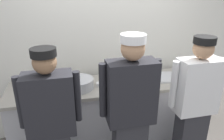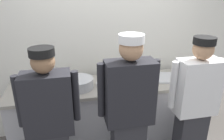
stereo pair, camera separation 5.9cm
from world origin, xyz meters
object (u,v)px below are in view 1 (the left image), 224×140
at_px(chef_near_left, 52,124).
at_px(chef_far_right, 194,104).
at_px(plate_stack_rear, 118,80).
at_px(chef_center, 130,112).
at_px(squeeze_bottle_primary, 185,77).
at_px(mixing_bowl_steel, 78,83).
at_px(ramekin_orange_sauce, 141,82).
at_px(chefs_knife, 75,83).
at_px(ramekin_yellow_sauce, 100,84).
at_px(deli_cup, 141,76).
at_px(sheet_tray, 162,77).
at_px(ramekin_red_sauce, 130,77).
at_px(plate_stack_front, 39,89).

xyz_separation_m(chef_near_left, chef_far_right, (1.54, 0.01, 0.01)).
bearing_deg(plate_stack_rear, chef_center, -94.36).
distance_m(chef_far_right, squeeze_bottle_primary, 0.49).
distance_m(plate_stack_rear, mixing_bowl_steel, 0.52).
height_order(chef_far_right, ramekin_orange_sauce, chef_far_right).
distance_m(ramekin_orange_sauce, chefs_knife, 0.86).
bearing_deg(ramekin_yellow_sauce, squeeze_bottle_primary, -8.17).
xyz_separation_m(mixing_bowl_steel, chefs_knife, (-0.03, 0.14, -0.06)).
bearing_deg(chef_far_right, ramekin_orange_sauce, 128.82).
bearing_deg(deli_cup, sheet_tray, -5.46).
distance_m(chef_far_right, mixing_bowl_steel, 1.38).
relative_size(sheet_tray, ramekin_orange_sauce, 4.93).
relative_size(ramekin_yellow_sauce, deli_cup, 0.94).
height_order(sheet_tray, ramekin_yellow_sauce, ramekin_yellow_sauce).
bearing_deg(chef_far_right, chefs_knife, 149.12).
bearing_deg(ramekin_orange_sauce, chefs_knife, 165.34).
xyz_separation_m(ramekin_orange_sauce, deli_cup, (0.06, 0.15, 0.02)).
bearing_deg(chef_near_left, chef_center, -4.23).
bearing_deg(mixing_bowl_steel, chef_center, -55.84).
relative_size(squeeze_bottle_primary, deli_cup, 1.99).
bearing_deg(deli_cup, ramekin_red_sauce, 161.16).
bearing_deg(squeeze_bottle_primary, sheet_tray, 137.01).
xyz_separation_m(plate_stack_rear, mixing_bowl_steel, (-0.51, -0.05, 0.02)).
xyz_separation_m(ramekin_yellow_sauce, chefs_knife, (-0.30, 0.14, -0.02)).
xyz_separation_m(squeeze_bottle_primary, ramekin_orange_sauce, (-0.58, 0.09, -0.06)).
bearing_deg(chef_near_left, ramekin_yellow_sauce, 47.10).
bearing_deg(plate_stack_front, plate_stack_rear, 2.00).
xyz_separation_m(plate_stack_front, sheet_tray, (1.62, 0.03, -0.02)).
bearing_deg(sheet_tray, ramekin_yellow_sauce, -176.84).
distance_m(chef_center, chef_far_right, 0.77).
height_order(mixing_bowl_steel, sheet_tray, mixing_bowl_steel).
xyz_separation_m(ramekin_yellow_sauce, deli_cup, (0.59, 0.08, 0.02)).
height_order(plate_stack_rear, ramekin_orange_sauce, plate_stack_rear).
bearing_deg(plate_stack_rear, ramekin_orange_sauce, -23.29).
relative_size(chef_near_left, chef_far_right, 0.99).
bearing_deg(squeeze_bottle_primary, chefs_knife, 167.84).
height_order(chef_center, mixing_bowl_steel, chef_center).
distance_m(chef_near_left, mixing_bowl_steel, 0.70).
bearing_deg(ramekin_red_sauce, mixing_bowl_steel, -169.96).
height_order(chef_near_left, chef_far_right, chef_far_right).
height_order(ramekin_red_sauce, ramekin_orange_sauce, ramekin_orange_sauce).
xyz_separation_m(chef_near_left, ramekin_yellow_sauce, (0.57, 0.62, 0.08)).
height_order(chef_far_right, plate_stack_front, chef_far_right).
relative_size(sheet_tray, squeeze_bottle_primary, 2.47).
height_order(sheet_tray, ramekin_red_sauce, ramekin_red_sauce).
xyz_separation_m(plate_stack_rear, deli_cup, (0.34, 0.03, 0.00)).
relative_size(chef_near_left, ramekin_orange_sauce, 17.91).
xyz_separation_m(sheet_tray, deli_cup, (-0.29, 0.03, 0.03)).
bearing_deg(mixing_bowl_steel, chef_far_right, -26.47).
bearing_deg(plate_stack_rear, plate_stack_front, -178.00).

